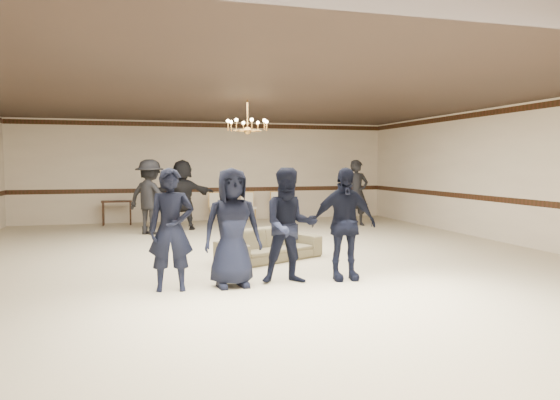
% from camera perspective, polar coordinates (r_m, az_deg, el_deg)
% --- Properties ---
extents(room, '(12.01, 14.01, 3.21)m').
position_cam_1_polar(room, '(10.34, -2.35, 2.56)').
color(room, '#C4B797').
rests_on(room, ground).
extents(chair_rail, '(12.00, 0.02, 0.14)m').
position_cam_1_polar(chair_rail, '(17.23, -7.71, 1.11)').
color(chair_rail, '#33190F').
rests_on(chair_rail, wall_back).
extents(crown_molding, '(12.00, 0.02, 0.14)m').
position_cam_1_polar(crown_molding, '(17.25, -7.77, 8.02)').
color(crown_molding, '#33190F').
rests_on(crown_molding, wall_back).
extents(chandelier, '(0.94, 0.94, 0.89)m').
position_cam_1_polar(chandelier, '(11.36, -3.55, 9.12)').
color(chandelier, '#C0883D').
rests_on(chandelier, ceiling).
extents(boy_a, '(0.69, 0.49, 1.79)m').
position_cam_1_polar(boy_a, '(7.83, -11.69, -3.15)').
color(boy_a, black).
rests_on(boy_a, floor).
extents(boy_b, '(0.90, 0.61, 1.79)m').
position_cam_1_polar(boy_b, '(7.94, -5.19, -2.98)').
color(boy_b, black).
rests_on(boy_b, floor).
extents(boy_c, '(0.94, 0.77, 1.79)m').
position_cam_1_polar(boy_c, '(8.15, 1.05, -2.78)').
color(boy_c, black).
rests_on(boy_c, floor).
extents(boy_d, '(1.08, 0.52, 1.79)m').
position_cam_1_polar(boy_d, '(8.45, 6.91, -2.57)').
color(boy_d, black).
rests_on(boy_d, floor).
extents(settee, '(2.23, 1.66, 0.61)m').
position_cam_1_polar(settee, '(10.12, -1.11, -4.84)').
color(settee, brown).
rests_on(settee, floor).
extents(adult_left, '(1.44, 1.36, 1.96)m').
position_cam_1_polar(adult_left, '(14.17, -13.89, 0.32)').
color(adult_left, black).
rests_on(adult_left, floor).
extents(adult_mid, '(1.84, 0.65, 1.96)m').
position_cam_1_polar(adult_mid, '(14.92, -10.52, 0.55)').
color(adult_mid, black).
rests_on(adult_mid, floor).
extents(adult_right, '(0.75, 0.53, 1.96)m').
position_cam_1_polar(adult_right, '(15.83, 8.34, 0.77)').
color(adult_right, black).
rests_on(adult_right, floor).
extents(banquet_chair_left, '(0.49, 0.49, 0.93)m').
position_cam_1_polar(banquet_chair_left, '(16.59, -6.83, -0.85)').
color(banquet_chair_left, beige).
rests_on(banquet_chair_left, floor).
extents(banquet_chair_mid, '(0.47, 0.47, 0.93)m').
position_cam_1_polar(banquet_chair_mid, '(16.77, -3.45, -0.78)').
color(banquet_chair_mid, beige).
rests_on(banquet_chair_mid, floor).
extents(banquet_chair_right, '(0.48, 0.48, 0.93)m').
position_cam_1_polar(banquet_chair_right, '(17.01, -0.16, -0.70)').
color(banquet_chair_right, beige).
rests_on(banquet_chair_right, floor).
extents(console_table, '(0.88, 0.38, 0.74)m').
position_cam_1_polar(console_table, '(16.61, -17.22, -1.33)').
color(console_table, black).
rests_on(console_table, floor).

